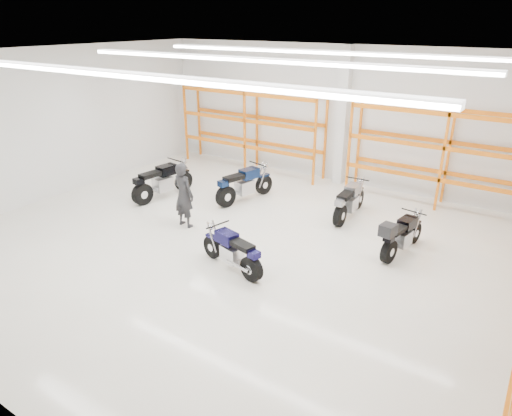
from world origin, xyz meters
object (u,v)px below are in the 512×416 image
Objects in this scene: standing_man at (184,195)px; motorcycle_main at (233,252)px; motorcycle_back_a at (161,182)px; motorcycle_back_b at (243,185)px; motorcycle_back_c at (349,202)px; structural_column at (343,117)px; motorcycle_back_d at (400,236)px.

motorcycle_main is at bearing 158.44° from standing_man.
motorcycle_back_b is at bearing 28.25° from motorcycle_back_a.
motorcycle_main is 1.08× the size of standing_man.
motorcycle_back_c is at bearing -135.87° from standing_man.
standing_man is (-3.49, -2.93, 0.41)m from motorcycle_back_c.
motorcycle_back_c is at bearing 10.28° from motorcycle_back_b.
motorcycle_back_c is at bearing 18.18° from motorcycle_back_a.
structural_column reaches higher than standing_man.
standing_man reaches higher than motorcycle_back_b.
standing_man is (1.99, -1.13, 0.36)m from motorcycle_back_a.
motorcycle_back_a is 1.28× the size of standing_man.
motorcycle_back_a is 2.32m from standing_man.
motorcycle_back_b is at bearing -92.55° from standing_man.
standing_man reaches higher than motorcycle_main.
motorcycle_back_d reaches higher than motorcycle_back_c.
motorcycle_back_d is 5.59m from standing_man.
structural_column is at bearing 129.53° from motorcycle_back_d.
structural_column reaches higher than motorcycle_back_a.
motorcycle_main is 0.88× the size of motorcycle_back_b.
standing_man is at bearing -109.78° from structural_column.
motorcycle_back_a is 1.10× the size of motorcycle_back_c.
motorcycle_back_a reaches higher than motorcycle_back_b.
structural_column reaches higher than motorcycle_back_c.
structural_column is at bearing 61.84° from motorcycle_back_b.
motorcycle_back_a is at bearing -151.75° from motorcycle_back_b.
motorcycle_back_a is (-4.50, 2.34, 0.08)m from motorcycle_main.
motorcycle_back_d is 5.54m from structural_column.
structural_column reaches higher than motorcycle_main.
motorcycle_back_a is at bearing -161.82° from motorcycle_back_c.
standing_man is 0.40× the size of structural_column.
motorcycle_back_a is 2.57m from motorcycle_back_b.
motorcycle_back_a is at bearing -131.87° from structural_column.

